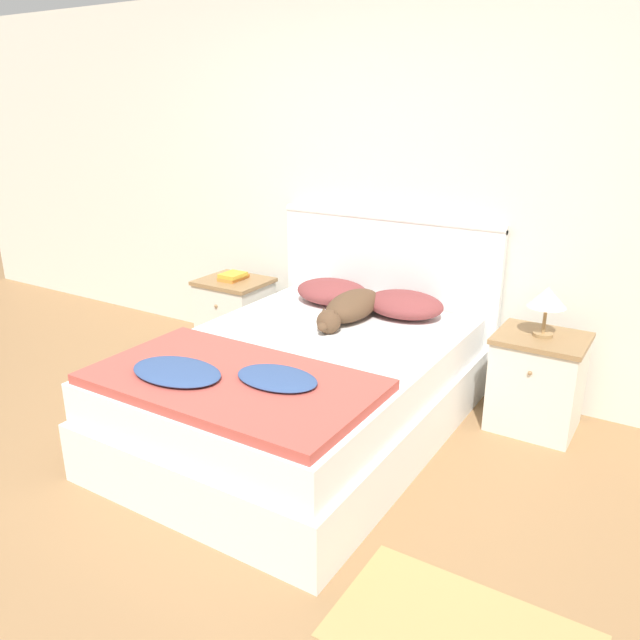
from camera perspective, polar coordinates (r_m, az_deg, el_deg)
The scene contains 13 objects.
ground_plane at distance 3.09m, azimuth -13.99°, elevation -17.38°, with size 16.00×16.00×0.00m, color #997047.
wall_back at distance 4.26m, azimuth 5.62°, elevation 11.90°, with size 9.00×0.06×2.55m.
bed at distance 3.56m, azimuth -1.76°, elevation -6.59°, with size 1.50×2.06×0.53m.
headboard at distance 4.30m, azimuth 5.96°, elevation 2.53°, with size 1.58×0.06×1.12m.
nightstand_left at distance 4.76m, azimuth -7.75°, elevation 0.38°, with size 0.50×0.44×0.57m.
nightstand_right at distance 3.84m, azimuth 19.20°, elevation -5.36°, with size 0.50×0.44×0.57m.
pillow_left at distance 4.19m, azimuth 1.13°, elevation 2.61°, with size 0.50×0.38×0.16m.
pillow_right at distance 3.96m, azimuth 7.72°, elevation 1.42°, with size 0.50×0.38×0.16m.
quilt at distance 3.01m, azimuth -8.28°, elevation -5.49°, with size 1.38×0.78×0.09m.
dog at distance 3.86m, azimuth 2.82°, elevation 1.16°, with size 0.25×0.73×0.18m.
book_stack at distance 4.67m, azimuth -7.94°, elevation 3.97°, with size 0.16×0.22×0.05m.
table_lamp at distance 3.67m, azimuth 20.06°, elevation 1.83°, with size 0.22×0.22×0.29m.
rug at distance 2.57m, azimuth 12.81°, elevation -26.32°, with size 0.93×0.57×0.00m.
Camera 1 is at (1.87, -1.66, 1.82)m, focal length 35.00 mm.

